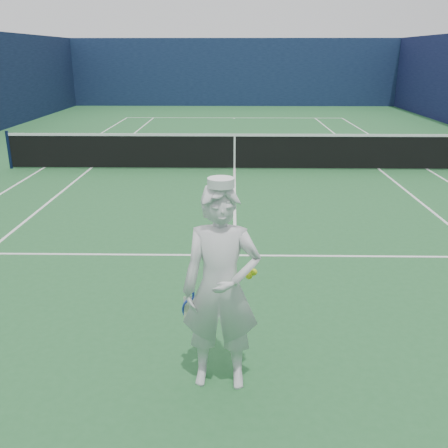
{
  "coord_description": "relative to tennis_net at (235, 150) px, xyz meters",
  "views": [
    {
      "loc": [
        -0.04,
        -13.92,
        3.13
      ],
      "look_at": [
        -0.15,
        -8.18,
        1.15
      ],
      "focal_mm": 40.0,
      "sensor_mm": 36.0,
      "label": 1
    }
  ],
  "objects": [
    {
      "name": "windscreen_fence",
      "position": [
        0.0,
        0.0,
        1.45
      ],
      "size": [
        20.12,
        36.12,
        4.0
      ],
      "color": "#101D3C",
      "rests_on": "ground"
    },
    {
      "name": "court_markings",
      "position": [
        0.0,
        0.0,
        -0.55
      ],
      "size": [
        11.03,
        23.83,
        0.01
      ],
      "color": "white",
      "rests_on": "ground"
    },
    {
      "name": "ground",
      "position": [
        0.0,
        0.0,
        -0.55
      ],
      "size": [
        80.0,
        80.0,
        0.0
      ],
      "primitive_type": "plane",
      "color": "#246030",
      "rests_on": "ground"
    },
    {
      "name": "tennis_net",
      "position": [
        0.0,
        0.0,
        0.0
      ],
      "size": [
        12.88,
        0.09,
        1.07
      ],
      "color": "#141E4C",
      "rests_on": "ground"
    },
    {
      "name": "tennis_player",
      "position": [
        -0.15,
        -9.68,
        0.47
      ],
      "size": [
        0.8,
        0.52,
        2.09
      ],
      "rotation": [
        0.0,
        0.0,
        -0.04
      ],
      "color": "silver",
      "rests_on": "ground"
    }
  ]
}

